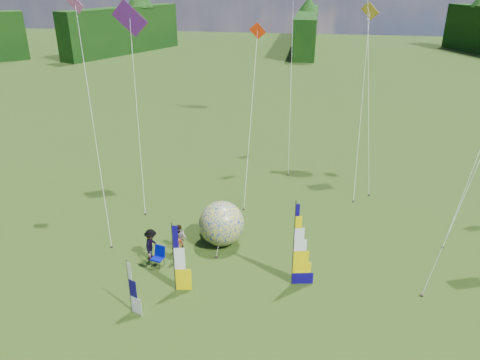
# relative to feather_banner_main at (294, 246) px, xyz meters

# --- Properties ---
(ground) EXTENTS (220.00, 220.00, 0.00)m
(ground) POSITION_rel_feather_banner_main_xyz_m (-1.80, -3.47, -2.34)
(ground) COLOR #314B11
(ground) RESTS_ON ground
(treeline_ring) EXTENTS (210.00, 210.00, 8.00)m
(treeline_ring) POSITION_rel_feather_banner_main_xyz_m (-1.80, -3.47, 1.66)
(treeline_ring) COLOR #15340A
(treeline_ring) RESTS_ON ground
(feather_banner_main) EXTENTS (1.26, 0.35, 4.68)m
(feather_banner_main) POSITION_rel_feather_banner_main_xyz_m (0.00, 0.00, 0.00)
(feather_banner_main) COLOR #0C0458
(feather_banner_main) RESTS_ON ground
(side_banner_left) EXTENTS (1.04, 0.26, 3.77)m
(side_banner_left) POSITION_rel_feather_banner_main_xyz_m (-5.81, -1.43, -0.45)
(side_banner_left) COLOR #DFC400
(side_banner_left) RESTS_ON ground
(side_banner_far) EXTENTS (0.82, 0.42, 2.82)m
(side_banner_far) POSITION_rel_feather_banner_main_xyz_m (-7.42, -3.35, -0.93)
(side_banner_far) COLOR white
(side_banner_far) RESTS_ON ground
(bol_inflatable) EXTENTS (3.00, 3.00, 2.67)m
(bol_inflatable) POSITION_rel_feather_banner_main_xyz_m (-4.36, 3.36, -1.00)
(bol_inflatable) COLOR #00198B
(bol_inflatable) RESTS_ON ground
(spectator_a) EXTENTS (0.75, 0.62, 1.77)m
(spectator_a) POSITION_rel_feather_banner_main_xyz_m (-6.39, 1.05, -1.45)
(spectator_a) COLOR #66594C
(spectator_a) RESTS_ON ground
(spectator_b) EXTENTS (0.83, 0.48, 1.64)m
(spectator_b) POSITION_rel_feather_banner_main_xyz_m (-6.59, 2.21, -1.52)
(spectator_b) COLOR #66594C
(spectator_b) RESTS_ON ground
(spectator_c) EXTENTS (0.49, 1.23, 1.89)m
(spectator_c) POSITION_rel_feather_banner_main_xyz_m (-7.91, 1.06, -1.40)
(spectator_c) COLOR #66594C
(spectator_c) RESTS_ON ground
(spectator_d) EXTENTS (1.16, 0.97, 1.86)m
(spectator_d) POSITION_rel_feather_banner_main_xyz_m (-5.34, 4.29, -1.41)
(spectator_d) COLOR #66594C
(spectator_d) RESTS_ON ground
(camp_chair) EXTENTS (0.81, 0.81, 1.16)m
(camp_chair) POSITION_rel_feather_banner_main_xyz_m (-7.37, 0.47, -1.76)
(camp_chair) COLOR #000667
(camp_chair) RESTS_ON ground
(kite_whale) EXTENTS (7.24, 14.11, 23.75)m
(kite_whale) POSITION_rel_feather_banner_main_xyz_m (4.11, 16.57, 9.54)
(kite_whale) COLOR black
(kite_whale) RESTS_ON ground
(kite_rainbow_delta) EXTENTS (7.15, 10.96, 14.03)m
(kite_rainbow_delta) POSITION_rel_feather_banner_main_xyz_m (-11.28, 9.22, 4.68)
(kite_rainbow_delta) COLOR red
(kite_rainbow_delta) RESTS_ON ground
(small_kite_red) EXTENTS (5.66, 11.07, 11.81)m
(small_kite_red) POSITION_rel_feather_banner_main_xyz_m (-3.85, 12.11, 3.57)
(small_kite_red) COLOR red
(small_kite_red) RESTS_ON ground
(small_kite_orange) EXTENTS (7.01, 11.20, 13.28)m
(small_kite_orange) POSITION_rel_feather_banner_main_xyz_m (4.04, 14.44, 4.30)
(small_kite_orange) COLOR gold
(small_kite_orange) RESTS_ON ground
(small_kite_pink) EXTENTS (7.52, 9.23, 14.12)m
(small_kite_pink) POSITION_rel_feather_banner_main_xyz_m (-12.32, 4.81, 4.72)
(small_kite_pink) COLOR #FC59C0
(small_kite_pink) RESTS_ON ground
(small_kite_green) EXTENTS (5.65, 12.37, 20.65)m
(small_kite_green) POSITION_rel_feather_banner_main_xyz_m (-1.50, 18.97, 7.99)
(small_kite_green) COLOR green
(small_kite_green) RESTS_ON ground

